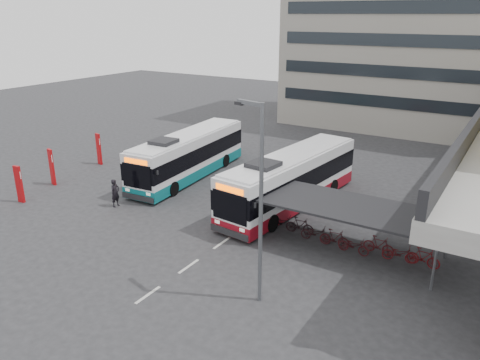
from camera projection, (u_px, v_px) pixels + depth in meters
The scene contains 11 objects.
ground at pixel (186, 232), 27.22m from camera, with size 120.00×120.00×0.00m, color #28282B.
bike_shelter at pixel (346, 227), 24.96m from camera, with size 10.00×4.00×2.54m.
office_block at pixel (441, 9), 48.78m from camera, with size 30.00×15.00×25.00m, color gray.
road_markings at pixel (189, 266), 23.58m from camera, with size 0.15×7.60×0.01m.
bus_main at pixel (291, 180), 30.54m from camera, with size 4.05×12.99×3.78m.
bus_teal at pixel (189, 155), 36.01m from camera, with size 3.70×12.63×3.68m.
pedestrian at pixel (115, 193), 30.62m from camera, with size 0.68×0.45×1.87m, color black.
lamp_post at pixel (259, 194), 19.21m from camera, with size 1.54×0.52×8.83m.
sign_totem_south at pixel (19, 184), 31.19m from camera, with size 0.55×0.23×2.56m.
sign_totem_mid at pixel (52, 166), 34.40m from camera, with size 0.58×0.32×2.73m.
sign_totem_north at pixel (99, 148), 39.14m from camera, with size 0.56×0.30×2.64m.
Camera 1 is at (15.68, -19.22, 12.04)m, focal length 35.00 mm.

